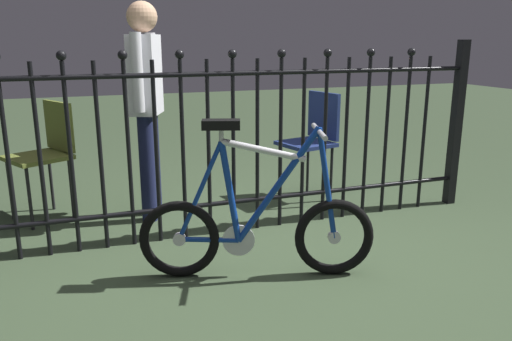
{
  "coord_description": "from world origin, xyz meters",
  "views": [
    {
      "loc": [
        -1.04,
        -2.48,
        1.29
      ],
      "look_at": [
        -0.07,
        0.2,
        0.55
      ],
      "focal_mm": 35.4,
      "sensor_mm": 36.0,
      "label": 1
    }
  ],
  "objects": [
    {
      "name": "ground_plane",
      "position": [
        0.0,
        0.0,
        0.0
      ],
      "size": [
        20.0,
        20.0,
        0.0
      ],
      "primitive_type": "plane",
      "color": "#3A4B32"
    },
    {
      "name": "iron_fence",
      "position": [
        -0.08,
        0.67,
        0.65
      ],
      "size": [
        3.61,
        0.07,
        1.29
      ],
      "color": "black",
      "rests_on": "ground"
    },
    {
      "name": "bicycle",
      "position": [
        -0.15,
        -0.02,
        0.29
      ],
      "size": [
        1.26,
        0.52,
        0.89
      ],
      "color": "black",
      "rests_on": "ground"
    },
    {
      "name": "chair_olive",
      "position": [
        -1.25,
        1.42,
        0.53
      ],
      "size": [
        0.53,
        0.53,
        0.85
      ],
      "color": "black",
      "rests_on": "ground"
    },
    {
      "name": "chair_navy",
      "position": [
        0.78,
        1.17,
        0.54
      ],
      "size": [
        0.46,
        0.46,
        0.88
      ],
      "color": "black",
      "rests_on": "ground"
    },
    {
      "name": "person_visitor",
      "position": [
        -0.55,
        1.16,
        0.92
      ],
      "size": [
        0.28,
        0.45,
        1.55
      ],
      "color": "#191E3F",
      "rests_on": "ground"
    }
  ]
}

